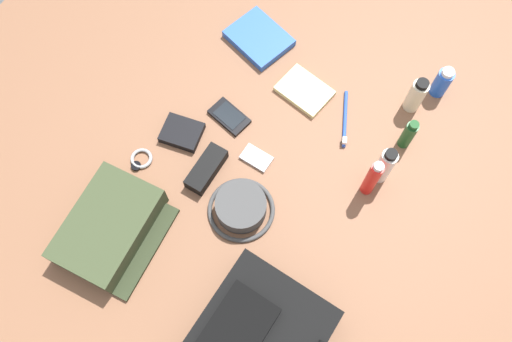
{
  "coord_description": "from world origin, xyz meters",
  "views": [
    {
      "loc": [
        0.46,
        0.26,
        1.34
      ],
      "look_at": [
        0.0,
        0.0,
        0.04
      ],
      "focal_mm": 36.39,
      "sensor_mm": 36.0,
      "label": 1
    }
  ],
  "objects_px": {
    "wallet": "(182,133)",
    "notepad": "(305,91)",
    "paperback_novel": "(259,38)",
    "toothbrush": "(345,122)",
    "backpack": "(254,342)",
    "bucket_hat": "(241,207)",
    "lotion_bottle": "(416,95)",
    "sunscreen_spray": "(372,178)",
    "media_player": "(256,158)",
    "toiletry_pouch": "(110,228)",
    "deodorant_spray": "(442,82)",
    "wristwatch": "(141,160)",
    "cell_phone": "(229,117)",
    "sunglasses_case": "(206,169)",
    "toothpaste_tube": "(385,166)",
    "shampoo_bottle": "(408,134)"
  },
  "relations": [
    {
      "from": "cell_phone",
      "to": "sunglasses_case",
      "type": "relative_size",
      "value": 0.91
    },
    {
      "from": "backpack",
      "to": "toothpaste_tube",
      "type": "bearing_deg",
      "value": 172.3
    },
    {
      "from": "shampoo_bottle",
      "to": "bucket_hat",
      "type": "bearing_deg",
      "value": -36.24
    },
    {
      "from": "wristwatch",
      "to": "shampoo_bottle",
      "type": "bearing_deg",
      "value": 124.24
    },
    {
      "from": "backpack",
      "to": "bucket_hat",
      "type": "xyz_separation_m",
      "value": [
        -0.28,
        -0.2,
        -0.03
      ]
    },
    {
      "from": "lotion_bottle",
      "to": "cell_phone",
      "type": "distance_m",
      "value": 0.54
    },
    {
      "from": "bucket_hat",
      "to": "sunscreen_spray",
      "type": "relative_size",
      "value": 1.09
    },
    {
      "from": "wallet",
      "to": "notepad",
      "type": "relative_size",
      "value": 0.73
    },
    {
      "from": "paperback_novel",
      "to": "notepad",
      "type": "bearing_deg",
      "value": 66.27
    },
    {
      "from": "sunscreen_spray",
      "to": "paperback_novel",
      "type": "relative_size",
      "value": 0.78
    },
    {
      "from": "paperback_novel",
      "to": "media_player",
      "type": "distance_m",
      "value": 0.4
    },
    {
      "from": "cell_phone",
      "to": "toothbrush",
      "type": "bearing_deg",
      "value": 117.24
    },
    {
      "from": "notepad",
      "to": "paperback_novel",
      "type": "bearing_deg",
      "value": -102.93
    },
    {
      "from": "toiletry_pouch",
      "to": "backpack",
      "type": "bearing_deg",
      "value": 82.94
    },
    {
      "from": "toiletry_pouch",
      "to": "deodorant_spray",
      "type": "distance_m",
      "value": 1.01
    },
    {
      "from": "deodorant_spray",
      "to": "shampoo_bottle",
      "type": "height_order",
      "value": "shampoo_bottle"
    },
    {
      "from": "deodorant_spray",
      "to": "toothpaste_tube",
      "type": "bearing_deg",
      "value": -5.86
    },
    {
      "from": "toothbrush",
      "to": "wallet",
      "type": "distance_m",
      "value": 0.47
    },
    {
      "from": "paperback_novel",
      "to": "wristwatch",
      "type": "distance_m",
      "value": 0.52
    },
    {
      "from": "bucket_hat",
      "to": "shampoo_bottle",
      "type": "distance_m",
      "value": 0.5
    },
    {
      "from": "wristwatch",
      "to": "wallet",
      "type": "relative_size",
      "value": 0.65
    },
    {
      "from": "wallet",
      "to": "wristwatch",
      "type": "bearing_deg",
      "value": -34.74
    },
    {
      "from": "sunscreen_spray",
      "to": "toiletry_pouch",
      "type": "bearing_deg",
      "value": -49.88
    },
    {
      "from": "wristwatch",
      "to": "toothbrush",
      "type": "bearing_deg",
      "value": 131.7
    },
    {
      "from": "wristwatch",
      "to": "wallet",
      "type": "bearing_deg",
      "value": 156.06
    },
    {
      "from": "wristwatch",
      "to": "wallet",
      "type": "distance_m",
      "value": 0.14
    },
    {
      "from": "paperback_novel",
      "to": "toothbrush",
      "type": "relative_size",
      "value": 1.26
    },
    {
      "from": "sunscreen_spray",
      "to": "toothpaste_tube",
      "type": "bearing_deg",
      "value": 165.55
    },
    {
      "from": "backpack",
      "to": "lotion_bottle",
      "type": "height_order",
      "value": "backpack"
    },
    {
      "from": "lotion_bottle",
      "to": "toothbrush",
      "type": "height_order",
      "value": "lotion_bottle"
    },
    {
      "from": "toothbrush",
      "to": "sunglasses_case",
      "type": "relative_size",
      "value": 1.21
    },
    {
      "from": "bucket_hat",
      "to": "wristwatch",
      "type": "height_order",
      "value": "bucket_hat"
    },
    {
      "from": "backpack",
      "to": "cell_phone",
      "type": "bearing_deg",
      "value": -143.16
    },
    {
      "from": "bucket_hat",
      "to": "lotion_bottle",
      "type": "distance_m",
      "value": 0.59
    },
    {
      "from": "lotion_bottle",
      "to": "toothbrush",
      "type": "distance_m",
      "value": 0.21
    },
    {
      "from": "lotion_bottle",
      "to": "sunscreen_spray",
      "type": "height_order",
      "value": "sunscreen_spray"
    },
    {
      "from": "deodorant_spray",
      "to": "lotion_bottle",
      "type": "height_order",
      "value": "lotion_bottle"
    },
    {
      "from": "cell_phone",
      "to": "wallet",
      "type": "distance_m",
      "value": 0.14
    },
    {
      "from": "media_player",
      "to": "toothbrush",
      "type": "relative_size",
      "value": 0.51
    },
    {
      "from": "wristwatch",
      "to": "sunglasses_case",
      "type": "relative_size",
      "value": 0.51
    },
    {
      "from": "shampoo_bottle",
      "to": "sunscreen_spray",
      "type": "bearing_deg",
      "value": -9.83
    },
    {
      "from": "toiletry_pouch",
      "to": "deodorant_spray",
      "type": "relative_size",
      "value": 2.73
    },
    {
      "from": "wallet",
      "to": "sunscreen_spray",
      "type": "bearing_deg",
      "value": 91.35
    },
    {
      "from": "shampoo_bottle",
      "to": "wristwatch",
      "type": "distance_m",
      "value": 0.75
    },
    {
      "from": "sunscreen_spray",
      "to": "paperback_novel",
      "type": "xyz_separation_m",
      "value": [
        -0.28,
        -0.5,
        -0.07
      ]
    },
    {
      "from": "toiletry_pouch",
      "to": "wristwatch",
      "type": "height_order",
      "value": "toiletry_pouch"
    },
    {
      "from": "deodorant_spray",
      "to": "media_player",
      "type": "bearing_deg",
      "value": -37.77
    },
    {
      "from": "media_player",
      "to": "sunglasses_case",
      "type": "distance_m",
      "value": 0.14
    },
    {
      "from": "lotion_bottle",
      "to": "notepad",
      "type": "height_order",
      "value": "lotion_bottle"
    },
    {
      "from": "wristwatch",
      "to": "notepad",
      "type": "bearing_deg",
      "value": 145.41
    }
  ]
}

